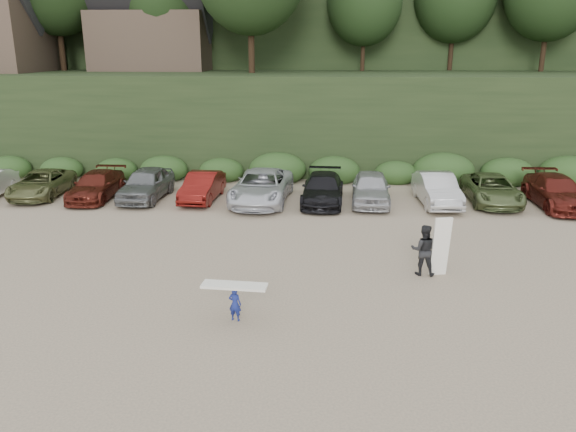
{
  "coord_description": "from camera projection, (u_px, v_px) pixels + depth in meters",
  "views": [
    {
      "loc": [
        0.13,
        -17.92,
        7.62
      ],
      "look_at": [
        -1.08,
        3.0,
        1.3
      ],
      "focal_mm": 35.0,
      "sensor_mm": 36.0,
      "label": 1
    }
  ],
  "objects": [
    {
      "name": "ground",
      "position": [
        314.0,
        278.0,
        19.33
      ],
      "size": [
        120.0,
        120.0,
        0.0
      ],
      "primitive_type": "plane",
      "color": "tan",
      "rests_on": "ground"
    },
    {
      "name": "child_surfer",
      "position": [
        235.0,
        296.0,
        16.1
      ],
      "size": [
        1.92,
        0.68,
        1.13
      ],
      "color": "navy",
      "rests_on": "ground"
    },
    {
      "name": "adult_surfer",
      "position": [
        425.0,
        250.0,
        19.35
      ],
      "size": [
        1.36,
        0.81,
        2.14
      ],
      "color": "black",
      "rests_on": "ground"
    },
    {
      "name": "parked_cars",
      "position": [
        259.0,
        187.0,
        28.75
      ],
      "size": [
        34.14,
        6.17,
        1.64
      ],
      "color": "#B2B1B6",
      "rests_on": "ground"
    },
    {
      "name": "hillside_backdrop",
      "position": [
        318.0,
        5.0,
        50.45
      ],
      "size": [
        90.0,
        41.5,
        28.0
      ],
      "color": "black",
      "rests_on": "ground"
    }
  ]
}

